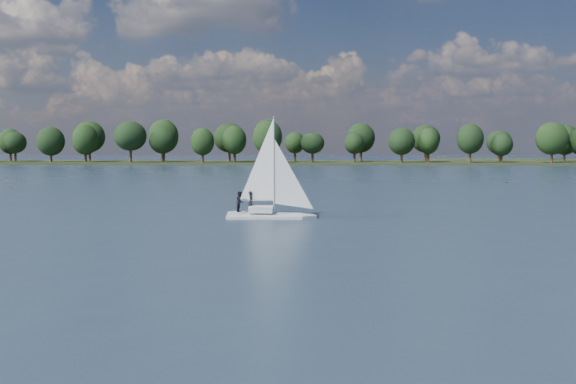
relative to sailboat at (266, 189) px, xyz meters
name	(u,v)px	position (x,y,z in m)	size (l,w,h in m)	color
ground	(305,180)	(1.61, 63.24, -2.54)	(700.00, 700.00, 0.00)	#233342
far_shore	(313,164)	(1.61, 175.24, -2.54)	(660.00, 40.00, 1.50)	black
sailboat	(266,189)	(0.00, 0.00, 0.00)	(6.95, 2.05, 9.10)	silver
treeline	(270,141)	(-13.76, 171.80, 5.58)	(563.23, 73.88, 18.45)	black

